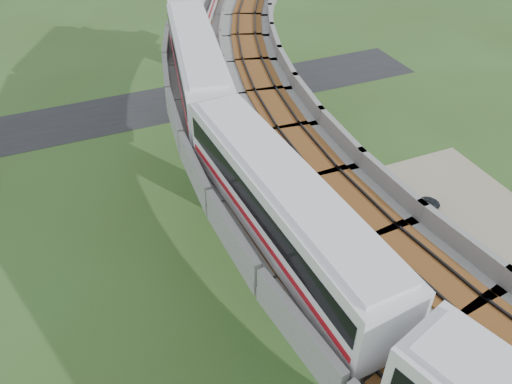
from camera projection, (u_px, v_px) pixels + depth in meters
ground at (283, 311)px, 32.27m from camera, size 160.00×160.00×0.00m
dirt_lot at (474, 269)px, 35.10m from camera, size 18.00×26.00×0.04m
asphalt_road at (164, 104)px, 53.89m from camera, size 60.00×8.00×0.03m
viaduct at (350, 186)px, 27.82m from camera, size 19.58×73.98×11.40m
metro_train at (271, 119)px, 27.17m from camera, size 12.21×61.23×3.64m
fence at (409, 260)px, 34.79m from camera, size 3.87×38.73×1.50m
tree_0 at (282, 99)px, 51.58m from camera, size 2.29×2.29×2.57m
tree_1 at (297, 134)px, 46.26m from camera, size 1.91×1.91×2.34m
tree_2 at (327, 185)px, 39.26m from camera, size 2.01×2.01×2.98m
tree_3 at (359, 255)px, 33.67m from camera, size 2.38×2.38×2.82m
tree_4 at (412, 291)px, 30.16m from camera, size 3.14×3.14×3.97m
car_dark at (424, 209)px, 39.34m from camera, size 4.08×3.12×1.10m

